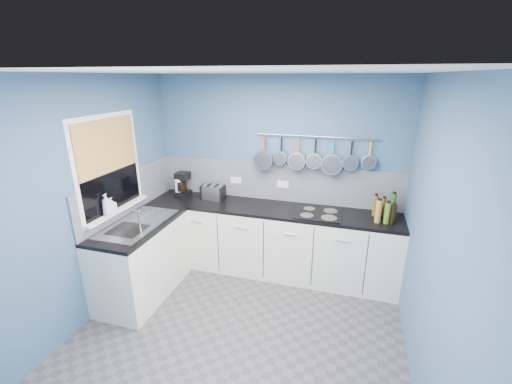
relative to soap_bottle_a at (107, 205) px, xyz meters
The scene contains 44 objects.
floor 1.94m from the soap_bottle_a, ahead, with size 3.20×3.00×0.02m, color #47474C.
ceiling 2.04m from the soap_bottle_a, ahead, with size 3.20×3.00×0.02m, color white.
wall_back 2.07m from the soap_bottle_a, 42.19° to the left, with size 3.20×0.02×2.50m, color #395A7D.
wall_front 2.24m from the soap_bottle_a, 46.87° to the right, with size 3.20×0.02×2.50m, color #395A7D.
wall_left 0.17m from the soap_bottle_a, 123.02° to the right, with size 0.02×3.00×2.50m, color #395A7D.
wall_right 3.14m from the soap_bottle_a, ahead, with size 0.02×3.00×2.50m, color #395A7D.
backsplash_back 2.05m from the soap_bottle_a, 41.74° to the left, with size 3.20×0.02×0.50m, color #8E939E.
backsplash_left 0.48m from the soap_bottle_a, 96.93° to the left, with size 0.02×1.80×0.50m, color #8E939E.
cabinet_run_back 2.01m from the soap_bottle_a, 35.14° to the left, with size 3.20×0.60×0.86m, color silver.
worktop_back 1.89m from the soap_bottle_a, 35.14° to the left, with size 3.20×0.60×0.04m, color black.
cabinet_run_left 0.79m from the soap_bottle_a, 37.56° to the left, with size 0.60×1.20×0.86m, color silver.
worktop_left 0.41m from the soap_bottle_a, 37.56° to the left, with size 0.60×1.20×0.04m, color black.
window_frame 0.42m from the soap_bottle_a, 104.27° to the left, with size 0.01×1.00×1.10m, color white.
window_glass 0.42m from the soap_bottle_a, 102.74° to the left, with size 0.01×0.90×1.00m, color black.
bamboo_blind 0.63m from the soap_bottle_a, 100.25° to the left, with size 0.01×0.90×0.55m, color tan.
window_sill 0.22m from the soap_bottle_a, 96.45° to the left, with size 0.10×0.98×0.03m, color white.
sink_unit 0.39m from the soap_bottle_a, 37.56° to the left, with size 0.50×0.95×0.01m, color silver.
mixer_tap 0.41m from the soap_bottle_a, ahead, with size 0.12×0.08×0.26m, color silver, non-canonical shape.
socket_left 1.67m from the soap_bottle_a, 54.06° to the left, with size 0.15×0.01×0.09m, color white.
socket_right 2.12m from the soap_bottle_a, 39.67° to the left, with size 0.15×0.01×0.09m, color white.
pot_rail 2.50m from the soap_bottle_a, 33.17° to the left, with size 0.02×0.02×1.45m, color silver.
soap_bottle_a is the anchor object (origin of this frame).
soap_bottle_b 0.08m from the soap_bottle_a, 90.00° to the left, with size 0.08×0.08×0.17m, color white.
paper_towel 1.18m from the soap_bottle_a, 79.48° to the left, with size 0.11×0.11×0.24m, color white.
coffee_maker 1.22m from the soap_bottle_a, 77.78° to the left, with size 0.18×0.20×0.32m, color black, non-canonical shape.
toaster 1.38m from the soap_bottle_a, 58.24° to the left, with size 0.29×0.17×0.19m, color silver.
canister 1.38m from the soap_bottle_a, 55.89° to the left, with size 0.09×0.09×0.14m, color silver.
hob 2.40m from the soap_bottle_a, 25.74° to the left, with size 0.54×0.47×0.01m, color black.
pan_0 1.96m from the soap_bottle_a, 43.35° to the left, with size 0.25×0.13×0.44m, color silver, non-canonical shape.
pan_1 2.12m from the soap_bottle_a, 39.34° to the left, with size 0.17×0.11×0.36m, color silver, non-canonical shape.
pan_2 2.28m from the soap_bottle_a, 35.91° to the left, with size 0.22×0.12×0.41m, color silver, non-canonical shape.
pan_3 2.46m from the soap_bottle_a, 32.97° to the left, with size 0.19×0.11×0.38m, color silver, non-canonical shape.
pan_4 2.63m from the soap_bottle_a, 30.43° to the left, with size 0.26×0.10×0.45m, color silver, non-canonical shape.
pan_5 2.82m from the soap_bottle_a, 28.23° to the left, with size 0.19×0.08×0.38m, color silver, non-canonical shape.
pan_6 3.00m from the soap_bottle_a, 26.30° to the left, with size 0.17×0.05×0.36m, color silver, non-canonical shape.
condiment_0 3.20m from the soap_bottle_a, 21.65° to the left, with size 0.06×0.06×0.29m, color #265919.
condiment_1 3.11m from the soap_bottle_a, 22.37° to the left, with size 0.05×0.05×0.23m, color brown.
condiment_2 3.03m from the soap_bottle_a, 22.99° to the left, with size 0.05×0.05×0.25m, color brown.
condiment_3 3.18m from the soap_bottle_a, 20.40° to the left, with size 0.06×0.06×0.11m, color #8C5914.
condiment_4 3.11m from the soap_bottle_a, 20.69° to the left, with size 0.05×0.05×0.18m, color #4C190C.
condiment_5 3.03m from the soap_bottle_a, 21.39° to the left, with size 0.06×0.06×0.18m, color black.
condiment_6 3.13m from the soap_bottle_a, 18.34° to the left, with size 0.06×0.06×0.23m, color black.
condiment_7 3.07m from the soap_bottle_a, 18.68° to the left, with size 0.06×0.06×0.24m, color #3F721E.
condiment_8 2.98m from the soap_bottle_a, 19.25° to the left, with size 0.07×0.07×0.27m, color olive.
Camera 1 is at (0.94, -2.61, 2.47)m, focal length 23.45 mm.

